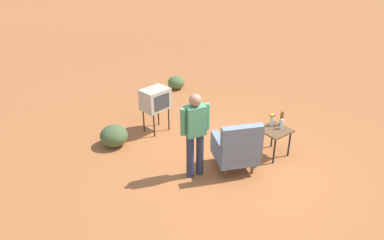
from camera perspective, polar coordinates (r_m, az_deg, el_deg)
name	(u,v)px	position (r m, az deg, el deg)	size (l,w,h in m)	color
ground_plane	(235,167)	(7.19, 6.68, -7.37)	(60.00, 60.00, 0.00)	#AD6033
armchair	(237,148)	(6.85, 7.06, -4.35)	(1.01, 1.02, 1.06)	brown
side_table	(274,133)	(7.46, 12.77, -2.00)	(0.56, 0.56, 0.59)	black
tv_on_stand	(155,99)	(8.13, -5.76, 3.22)	(0.66, 0.52, 1.03)	black
person_standing	(195,131)	(6.46, 0.50, -1.69)	(0.56, 0.28, 1.64)	#2D3347
bottle_tall_amber	(282,118)	(7.55, 13.86, 0.25)	(0.07, 0.07, 0.30)	brown
bottle_short_clear	(282,124)	(7.43, 13.85, -0.62)	(0.06, 0.06, 0.20)	silver
flower_vase	(272,119)	(7.49, 12.45, 0.19)	(0.15, 0.10, 0.27)	silver
shrub_near	(176,82)	(10.71, -2.49, 5.89)	(0.49, 0.49, 0.38)	#516B38
shrub_mid	(114,136)	(7.92, -12.12, -2.45)	(0.59, 0.59, 0.45)	#475B33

